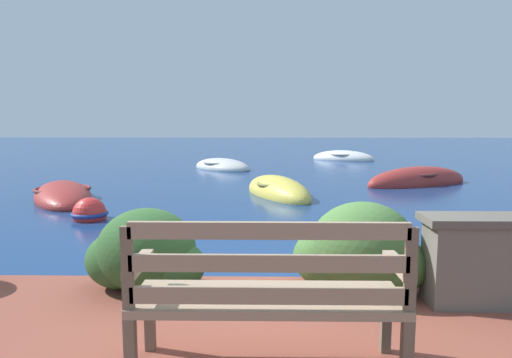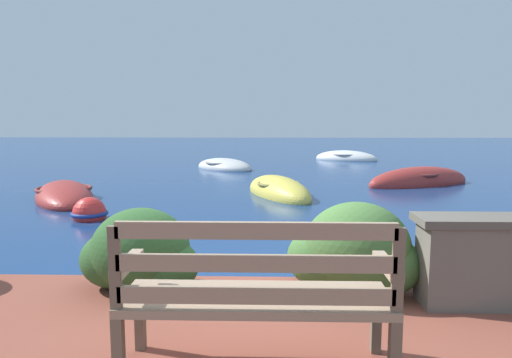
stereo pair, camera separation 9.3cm
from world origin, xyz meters
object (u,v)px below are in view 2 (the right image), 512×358
object	(u,v)px
rowboat_far	(419,182)
rowboat_distant	(346,159)
park_bench	(256,292)
mooring_buoy	(90,213)
rowboat_mid	(278,192)
rowboat_nearest	(64,196)
rowboat_outer	(224,167)

from	to	relation	value
rowboat_far	rowboat_distant	world-z (taller)	rowboat_far
park_bench	mooring_buoy	size ratio (longest dim) A/B	2.53
park_bench	rowboat_mid	size ratio (longest dim) A/B	0.56
rowboat_far	mooring_buoy	world-z (taller)	rowboat_far
rowboat_nearest	rowboat_mid	world-z (taller)	rowboat_mid
rowboat_far	mooring_buoy	xyz separation A→B (m)	(-6.96, -4.31, 0.03)
rowboat_nearest	rowboat_outer	bearing A→B (deg)	-51.41
rowboat_mid	mooring_buoy	size ratio (longest dim) A/B	4.50
rowboat_mid	rowboat_outer	world-z (taller)	rowboat_mid
rowboat_nearest	rowboat_far	size ratio (longest dim) A/B	1.00
rowboat_distant	mooring_buoy	bearing A→B (deg)	89.33
mooring_buoy	rowboat_distant	bearing A→B (deg)	61.73
rowboat_nearest	rowboat_mid	xyz separation A→B (m)	(4.58, 0.58, 0.01)
mooring_buoy	park_bench	bearing A→B (deg)	-59.62
park_bench	rowboat_nearest	distance (m)	8.25
rowboat_distant	rowboat_outer	bearing A→B (deg)	64.64
rowboat_outer	rowboat_distant	xyz separation A→B (m)	(4.80, 3.62, 0.00)
rowboat_mid	rowboat_far	distance (m)	4.09
rowboat_nearest	rowboat_outer	xyz separation A→B (m)	(2.84, 6.14, 0.00)
rowboat_distant	mooring_buoy	size ratio (longest dim) A/B	4.75
rowboat_mid	rowboat_distant	xyz separation A→B (m)	(3.05, 9.19, -0.00)
rowboat_far	park_bench	bearing A→B (deg)	-138.62
mooring_buoy	rowboat_far	bearing A→B (deg)	31.81
rowboat_nearest	mooring_buoy	bearing A→B (deg)	-172.85
park_bench	rowboat_distant	distance (m)	17.14
rowboat_nearest	rowboat_far	bearing A→B (deg)	-100.86
rowboat_outer	rowboat_nearest	bearing A→B (deg)	-67.78
rowboat_nearest	mooring_buoy	world-z (taller)	mooring_buoy
rowboat_nearest	mooring_buoy	xyz separation A→B (m)	(1.32, -1.98, 0.04)
rowboat_outer	rowboat_distant	size ratio (longest dim) A/B	0.93
rowboat_mid	rowboat_distant	distance (m)	9.68
rowboat_outer	rowboat_mid	bearing A→B (deg)	-25.55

